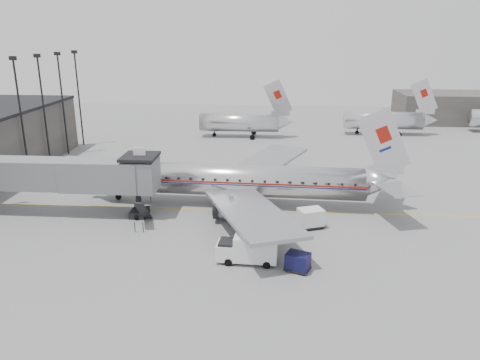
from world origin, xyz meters
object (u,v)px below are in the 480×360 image
Objects in this scene: service_van at (248,248)px; ramp_worker at (242,230)px; airliner at (240,180)px; baggage_cart_navy at (298,262)px; baggage_cart_white at (311,218)px.

service_van reaches higher than ramp_worker.
airliner is 15.60m from baggage_cart_navy.
baggage_cart_navy is 0.79× the size of baggage_cart_white.
ramp_worker is (-6.43, -3.45, -0.03)m from baggage_cart_white.
baggage_cart_white is (1.59, 8.72, 0.21)m from baggage_cart_navy.
airliner is 6.94× the size of service_van.
airliner is 15.43× the size of baggage_cart_navy.
airliner reaches higher than baggage_cart_white.
service_van is 1.75× the size of baggage_cart_white.
ramp_worker is at bearing 104.85° from service_van.
airliner is 12.17× the size of baggage_cart_white.
ramp_worker reaches higher than baggage_cart_white.
baggage_cart_white is (5.60, 7.59, -0.23)m from service_van.
baggage_cart_navy is at bearing -12.15° from service_van.
airliner is at bearing 99.11° from ramp_worker.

